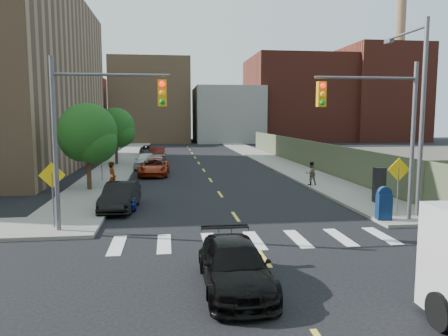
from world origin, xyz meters
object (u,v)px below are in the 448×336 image
object	(u,v)px
parked_car_black	(120,197)
parked_car_red	(154,167)
parked_car_blue	(122,194)
parked_car_maroon	(157,154)
parked_car_silver	(155,165)
payphone	(379,185)
pedestrian_east	(311,174)
pedestrian_west	(112,178)
black_sedan	(235,266)
parked_car_grey	(148,150)
parked_car_white	(145,160)
mailbox	(384,204)

from	to	relation	value
parked_car_black	parked_car_red	size ratio (longest dim) A/B	0.86
parked_car_blue	parked_car_maroon	size ratio (longest dim) A/B	0.86
parked_car_silver	payphone	world-z (taller)	payphone
parked_car_red	pedestrian_east	world-z (taller)	pedestrian_east
parked_car_silver	pedestrian_east	world-z (taller)	pedestrian_east
pedestrian_west	black_sedan	bearing A→B (deg)	177.07
parked_car_silver	parked_car_maroon	distance (m)	9.49
parked_car_black	pedestrian_west	size ratio (longest dim) A/B	2.16
parked_car_blue	parked_car_black	size ratio (longest dim) A/B	0.93
parked_car_black	parked_car_blue	bearing A→B (deg)	95.00
pedestrian_west	parked_car_silver	bearing A→B (deg)	-32.99
parked_car_blue	black_sedan	xyz separation A→B (m)	(4.15, -11.56, -0.02)
parked_car_silver	pedestrian_east	xyz separation A→B (m)	(10.50, -8.81, 0.23)
parked_car_blue	parked_car_grey	bearing A→B (deg)	88.79
parked_car_black	parked_car_white	distance (m)	17.85
pedestrian_east	parked_car_grey	bearing A→B (deg)	-67.80
mailbox	payphone	size ratio (longest dim) A/B	0.80
black_sedan	pedestrian_west	xyz separation A→B (m)	(-4.95, 14.18, 0.48)
parked_car_red	parked_car_silver	world-z (taller)	parked_car_silver
parked_car_white	pedestrian_west	size ratio (longest dim) A/B	2.22
parked_car_red	payphone	distance (m)	18.00
parked_car_maroon	mailbox	size ratio (longest dim) A/B	3.05
parked_car_grey	black_sedan	xyz separation A→B (m)	(4.09, -41.89, 0.03)
black_sedan	payphone	xyz separation A→B (m)	(9.33, 10.24, 0.44)
parked_car_red	black_sedan	xyz separation A→B (m)	(2.85, -23.49, -0.04)
parked_car_maroon	black_sedan	bearing A→B (deg)	-82.81
parked_car_grey	parked_car_black	bearing A→B (deg)	-91.51
pedestrian_west	pedestrian_east	bearing A→B (deg)	-102.43
parked_car_silver	parked_car_white	world-z (taller)	parked_car_white
parked_car_black	parked_car_silver	distance (m)	14.56
parked_car_red	parked_car_black	bearing A→B (deg)	-92.76
parked_car_red	mailbox	bearing A→B (deg)	-55.30
parked_car_maroon	pedestrian_east	world-z (taller)	pedestrian_east
parked_car_blue	mailbox	size ratio (longest dim) A/B	2.63
pedestrian_west	pedestrian_east	xyz separation A→B (m)	(12.60, 2.16, -0.20)
parked_car_black	black_sedan	size ratio (longest dim) A/B	0.95
parked_car_silver	black_sedan	distance (m)	25.31
parked_car_silver	parked_car_white	distance (m)	3.46
parked_car_black	pedestrian_west	world-z (taller)	pedestrian_west
parked_car_red	black_sedan	bearing A→B (deg)	-80.07
parked_car_blue	parked_car_red	bearing A→B (deg)	82.68
black_sedan	pedestrian_east	world-z (taller)	pedestrian_east
parked_car_maroon	mailbox	bearing A→B (deg)	-67.07
parked_car_white	black_sedan	world-z (taller)	parked_car_white
parked_car_black	black_sedan	distance (m)	11.43
parked_car_maroon	parked_car_grey	world-z (taller)	parked_car_maroon
parked_car_silver	parked_car_grey	world-z (taller)	parked_car_silver
black_sedan	mailbox	bearing A→B (deg)	40.08
parked_car_red	mailbox	distance (m)	19.99
parked_car_blue	parked_car_white	world-z (taller)	parked_car_white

